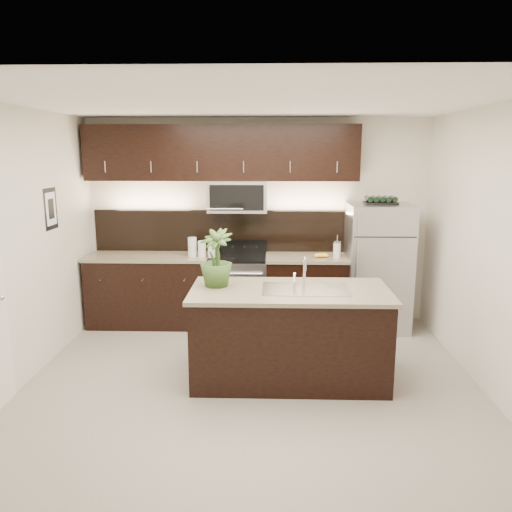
{
  "coord_description": "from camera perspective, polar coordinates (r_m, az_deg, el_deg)",
  "views": [
    {
      "loc": [
        0.19,
        -4.64,
        2.27
      ],
      "look_at": [
        0.03,
        0.55,
        1.18
      ],
      "focal_mm": 35.0,
      "sensor_mm": 36.0,
      "label": 1
    }
  ],
  "objects": [
    {
      "name": "room_walls",
      "position": [
        4.65,
        -1.92,
        4.78
      ],
      "size": [
        4.52,
        4.02,
        2.71
      ],
      "color": "beige",
      "rests_on": "ground"
    },
    {
      "name": "canisters",
      "position": [
        6.44,
        -6.46,
        0.87
      ],
      "size": [
        0.36,
        0.18,
        0.25
      ],
      "rotation": [
        0.0,
        0.0,
        -0.28
      ],
      "color": "silver",
      "rests_on": "counter_run"
    },
    {
      "name": "french_press",
      "position": [
        6.46,
        9.23,
        0.79
      ],
      "size": [
        0.1,
        0.1,
        0.28
      ],
      "rotation": [
        0.0,
        0.0,
        0.33
      ],
      "color": "silver",
      "rests_on": "counter_run"
    },
    {
      "name": "upper_fixtures",
      "position": [
        6.51,
        -3.72,
        10.71
      ],
      "size": [
        3.49,
        0.4,
        1.66
      ],
      "color": "black",
      "rests_on": "counter_run"
    },
    {
      "name": "sink_faucet",
      "position": [
        4.94,
        5.66,
        -3.61
      ],
      "size": [
        0.84,
        0.5,
        0.28
      ],
      "color": "silver",
      "rests_on": "island"
    },
    {
      "name": "counter_run",
      "position": [
        6.61,
        -3.88,
        -3.94
      ],
      "size": [
        3.51,
        0.65,
        0.94
      ],
      "color": "black",
      "rests_on": "ground"
    },
    {
      "name": "plant",
      "position": [
        4.98,
        -4.56,
        -0.23
      ],
      "size": [
        0.41,
        0.41,
        0.58
      ],
      "primitive_type": "imported",
      "rotation": [
        0.0,
        0.0,
        -0.34
      ],
      "color": "#325120",
      "rests_on": "island"
    },
    {
      "name": "island",
      "position": [
        5.07,
        3.85,
        -8.91
      ],
      "size": [
        1.96,
        0.96,
        0.94
      ],
      "color": "black",
      "rests_on": "ground"
    },
    {
      "name": "bananas",
      "position": [
        6.41,
        6.97,
        0.09
      ],
      "size": [
        0.21,
        0.18,
        0.06
      ],
      "primitive_type": "ellipsoid",
      "rotation": [
        0.0,
        0.0,
        0.18
      ],
      "color": "yellow",
      "rests_on": "counter_run"
    },
    {
      "name": "wine_rack",
      "position": [
        6.45,
        14.07,
        6.16
      ],
      "size": [
        0.4,
        0.25,
        0.1
      ],
      "color": "black",
      "rests_on": "refrigerator"
    },
    {
      "name": "refrigerator",
      "position": [
        6.58,
        13.7,
        -1.27
      ],
      "size": [
        0.78,
        0.71,
        1.62
      ],
      "primitive_type": "cube",
      "color": "#B2B2B7",
      "rests_on": "ground"
    },
    {
      "name": "ground",
      "position": [
        5.17,
        -0.49,
        -14.16
      ],
      "size": [
        4.5,
        4.5,
        0.0
      ],
      "primitive_type": "plane",
      "color": "gray",
      "rests_on": "ground"
    }
  ]
}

